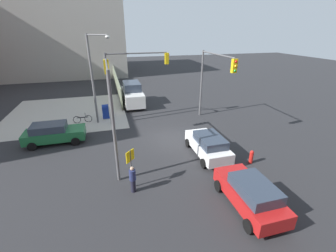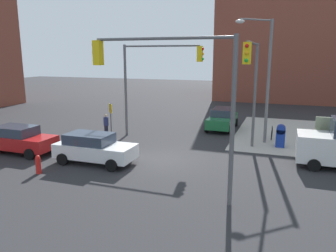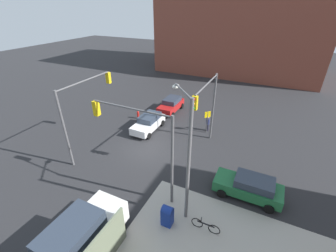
% 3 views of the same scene
% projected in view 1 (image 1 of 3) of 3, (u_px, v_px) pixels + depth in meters
% --- Properties ---
extents(ground_plane, '(120.00, 120.00, 0.00)m').
position_uv_depth(ground_plane, '(170.00, 138.00, 18.58)').
color(ground_plane, '#28282B').
extents(sidewalk_corner, '(12.00, 12.00, 0.01)m').
position_uv_depth(sidewalk_corner, '(68.00, 112.00, 24.33)').
color(sidewalk_corner, '#ADA89E').
rests_on(sidewalk_corner, ground).
extents(construction_fence, '(22.42, 0.12, 2.40)m').
position_uv_depth(construction_fence, '(116.00, 80.00, 34.31)').
color(construction_fence, slate).
rests_on(construction_fence, ground).
extents(building_loft_east, '(20.00, 24.00, 14.72)m').
position_uv_depth(building_loft_east, '(59.00, 34.00, 44.40)').
color(building_loft_east, '#ADA89E').
rests_on(building_loft_east, ground).
extents(traffic_signal_nw_corner, '(5.77, 0.36, 6.50)m').
position_uv_depth(traffic_signal_nw_corner, '(110.00, 95.00, 13.61)').
color(traffic_signal_nw_corner, '#59595B').
rests_on(traffic_signal_nw_corner, ground).
extents(traffic_signal_se_corner, '(5.99, 0.36, 6.50)m').
position_uv_depth(traffic_signal_se_corner, '(213.00, 74.00, 19.77)').
color(traffic_signal_se_corner, '#59595B').
rests_on(traffic_signal_se_corner, ground).
extents(traffic_signal_ne_corner, '(0.36, 5.77, 6.50)m').
position_uv_depth(traffic_signal_ne_corner, '(132.00, 73.00, 20.15)').
color(traffic_signal_ne_corner, '#59595B').
rests_on(traffic_signal_ne_corner, ground).
extents(street_lamp_corner, '(2.15, 1.90, 8.00)m').
position_uv_depth(street_lamp_corner, '(94.00, 74.00, 19.71)').
color(street_lamp_corner, slate).
rests_on(street_lamp_corner, ground).
extents(warning_sign_two_way, '(0.48, 0.48, 2.40)m').
position_uv_depth(warning_sign_two_way, '(131.00, 163.00, 12.22)').
color(warning_sign_two_way, '#4C4C4C').
rests_on(warning_sign_two_way, ground).
extents(mailbox_blue, '(0.56, 0.64, 1.43)m').
position_uv_depth(mailbox_blue, '(106.00, 111.00, 22.54)').
color(mailbox_blue, navy).
rests_on(mailbox_blue, ground).
extents(fire_hydrant, '(0.26, 0.26, 0.94)m').
position_uv_depth(fire_hydrant, '(251.00, 157.00, 15.00)').
color(fire_hydrant, red).
rests_on(fire_hydrant, ground).
extents(sedan_white, '(4.37, 2.02, 1.62)m').
position_uv_depth(sedan_white, '(208.00, 145.00, 15.77)').
color(sedan_white, white).
rests_on(sedan_white, ground).
extents(sedan_green, '(2.02, 4.47, 1.62)m').
position_uv_depth(sedan_green, '(54.00, 133.00, 17.57)').
color(sedan_green, '#1E6638').
rests_on(sedan_green, ground).
extents(sedan_red, '(4.23, 2.02, 1.62)m').
position_uv_depth(sedan_red, '(250.00, 193.00, 11.11)').
color(sedan_red, '#B21919').
rests_on(sedan_red, ground).
extents(van_white_delivery, '(5.40, 2.32, 2.62)m').
position_uv_depth(van_white_delivery, '(133.00, 94.00, 26.34)').
color(van_white_delivery, white).
rests_on(van_white_delivery, ground).
extents(pedestrian_crossing, '(0.36, 0.36, 1.61)m').
position_uv_depth(pedestrian_crossing, '(133.00, 179.00, 12.19)').
color(pedestrian_crossing, navy).
rests_on(pedestrian_crossing, ground).
extents(bicycle_leaning_on_fence, '(0.05, 1.75, 0.97)m').
position_uv_depth(bicycle_leaning_on_fence, '(83.00, 119.00, 21.63)').
color(bicycle_leaning_on_fence, black).
rests_on(bicycle_leaning_on_fence, ground).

